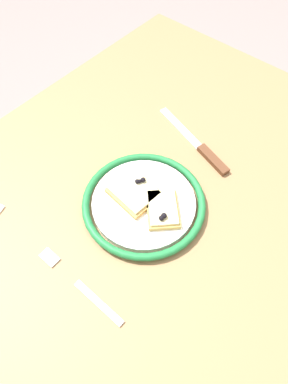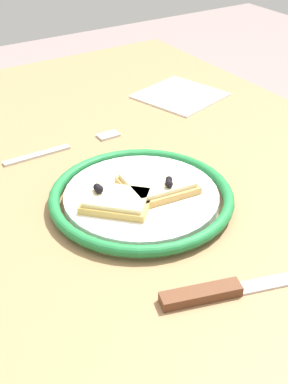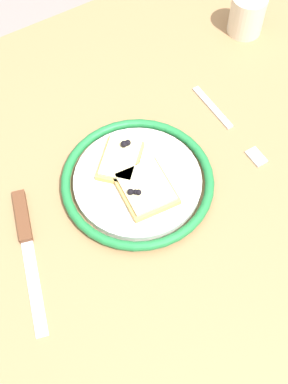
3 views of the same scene
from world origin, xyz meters
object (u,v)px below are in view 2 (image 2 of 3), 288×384
knife (229,289)px  pizza_slice_far (158,183)px  plate (141,197)px  pizza_slice_near (116,200)px  fork (65,147)px  dining_table (132,248)px  napkin (180,96)px

knife → pizza_slice_far: bearing=169.3°
plate → pizza_slice_near: 0.05m
fork → dining_table: bearing=4.3°
pizza_slice_far → fork: pizza_slice_far is taller
napkin → pizza_slice_far: bearing=-40.6°
plate → pizza_slice_near: size_ratio=2.40×
plate → pizza_slice_far: 0.03m
plate → pizza_slice_far: bearing=88.0°
knife → napkin: knife is taller
pizza_slice_near → napkin: 0.42m
dining_table → fork: fork is taller
pizza_slice_far → knife: bearing=-10.7°
dining_table → pizza_slice_far: bearing=61.7°
dining_table → pizza_slice_far: 0.12m
dining_table → plate: size_ratio=4.74×
fork → napkin: bearing=104.7°
plate → fork: plate is taller
dining_table → knife: 0.23m
pizza_slice_near → pizza_slice_far: bearing=94.9°
pizza_slice_near → knife: bearing=9.5°
dining_table → knife: size_ratio=5.04×
fork → napkin: 0.29m
dining_table → pizza_slice_near: size_ratio=11.35×
dining_table → fork: 0.20m
knife → fork: bearing=-178.7°
napkin → dining_table: bearing=-46.1°
pizza_slice_near → pizza_slice_far: (-0.01, 0.07, -0.00)m
dining_table → pizza_slice_near: 0.12m
dining_table → fork: bearing=-175.7°
plate → knife: 0.20m
plate → pizza_slice_far: (0.00, 0.03, 0.01)m
fork → pizza_slice_far: bearing=12.8°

